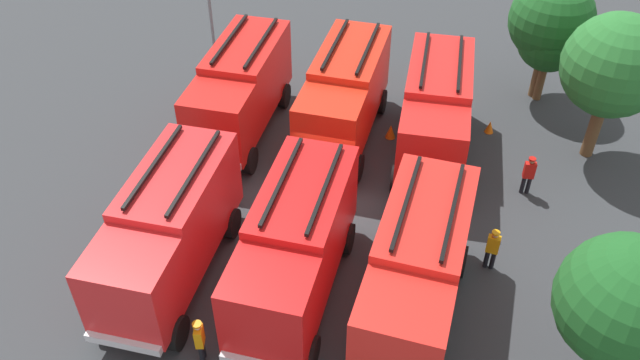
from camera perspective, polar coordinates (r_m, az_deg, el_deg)
ground_plane at (r=24.82m, az=0.00°, el=-2.47°), size 48.87×48.87×0.00m
fire_truck_0 at (r=27.76m, az=-6.98°, el=7.98°), size 7.32×3.08×3.88m
fire_truck_1 at (r=21.51m, az=-13.10°, el=-4.13°), size 7.32×3.07×3.88m
fire_truck_2 at (r=27.20m, az=2.15°, el=7.53°), size 7.37×3.23×3.88m
fire_truck_3 at (r=20.44m, az=-2.18°, el=-5.70°), size 7.35×3.16×3.88m
fire_truck_4 at (r=26.57m, az=10.07°, el=6.01°), size 7.23×2.82×3.88m
fire_truck_5 at (r=19.97m, az=8.50°, el=-7.68°), size 7.43×3.42×3.88m
firefighter_0 at (r=19.91m, az=-10.43°, el=-13.55°), size 0.46×0.32×1.73m
firefighter_1 at (r=26.12m, az=17.74°, el=0.53°), size 0.28×0.43×1.70m
firefighter_2 at (r=23.99m, az=7.67°, el=-1.86°), size 0.37×0.48×1.61m
firefighter_3 at (r=22.77m, az=14.80°, el=-5.74°), size 0.30×0.45×1.69m
tree_0 at (r=30.87m, az=19.53°, el=13.02°), size 3.68×3.68×5.71m
tree_1 at (r=30.97m, az=19.53°, el=11.56°), size 2.98×2.98×4.62m
tree_2 at (r=27.41m, az=24.33°, el=9.05°), size 4.02×4.02×6.24m
tree_3 at (r=18.49m, az=25.15°, el=-9.75°), size 3.63×3.63×5.63m
traffic_cone_0 at (r=29.42m, az=14.59°, el=4.52°), size 0.39×0.39×0.56m
traffic_cone_1 at (r=28.31m, az=6.18°, el=4.25°), size 0.44×0.44×0.62m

